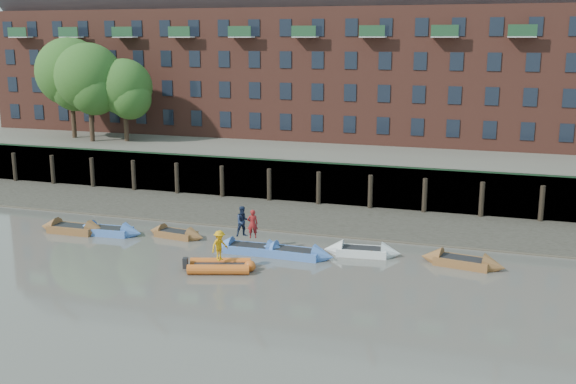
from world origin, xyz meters
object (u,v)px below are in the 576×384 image
at_px(rowboat_3, 250,249).
at_px(rowboat_5, 362,251).
at_px(rowboat_0, 73,229).
at_px(rowboat_6, 462,262).
at_px(rowboat_1, 109,231).
at_px(rowboat_4, 295,253).
at_px(person_rower_a, 253,224).
at_px(rowboat_2, 176,234).
at_px(person_rower_b, 243,221).
at_px(person_rib_crew, 220,245).
at_px(rib_tender, 222,266).

relative_size(rowboat_3, rowboat_5, 1.00).
height_order(rowboat_0, rowboat_5, rowboat_0).
distance_m(rowboat_3, rowboat_6, 12.30).
relative_size(rowboat_1, rowboat_3, 1.01).
xyz_separation_m(rowboat_4, person_rower_a, (-2.64, 0.06, 1.53)).
bearing_deg(rowboat_4, rowboat_2, 171.57).
bearing_deg(rowboat_6, rowboat_2, -170.87).
relative_size(rowboat_2, person_rower_b, 2.29).
distance_m(person_rower_a, person_rower_b, 0.68).
relative_size(rowboat_0, rowboat_3, 1.05).
height_order(rowboat_1, person_rib_crew, person_rib_crew).
bearing_deg(rib_tender, rowboat_2, 119.65).
height_order(rowboat_3, rib_tender, rowboat_3).
bearing_deg(rowboat_2, rowboat_5, 7.97).
height_order(rowboat_3, rowboat_4, rowboat_4).
relative_size(rowboat_2, rowboat_6, 0.87).
bearing_deg(rowboat_6, person_rib_crew, -149.48).
xyz_separation_m(rowboat_3, person_rower_a, (0.16, 0.04, 1.53)).
distance_m(rowboat_0, rib_tender, 12.89).
relative_size(rowboat_0, rib_tender, 1.30).
distance_m(rib_tender, person_rib_crew, 1.17).
xyz_separation_m(rowboat_1, person_rower_a, (10.29, -0.61, 1.53)).
bearing_deg(person_rower_a, rowboat_6, 159.48).
xyz_separation_m(rowboat_6, person_rower_a, (-12.06, -1.34, 1.53)).
bearing_deg(person_rib_crew, rowboat_0, 97.48).
distance_m(rowboat_0, rowboat_4, 15.39).
height_order(rib_tender, person_rib_crew, person_rib_crew).
bearing_deg(rib_tender, rowboat_3, 67.95).
bearing_deg(rowboat_0, rowboat_1, 6.41).
bearing_deg(rowboat_4, rowboat_5, 24.80).
xyz_separation_m(rowboat_0, person_rower_b, (12.09, -0.16, 1.58)).
relative_size(rowboat_6, person_rower_a, 2.81).
xyz_separation_m(rowboat_1, rowboat_4, (12.93, -0.67, 0.00)).
bearing_deg(rowboat_1, person_rower_b, -6.36).
bearing_deg(rowboat_2, rowboat_1, -161.76).
height_order(rowboat_0, rowboat_6, rowboat_0).
xyz_separation_m(rowboat_2, person_rower_a, (5.83, -1.44, 1.56)).
distance_m(rowboat_2, rowboat_4, 8.60).
bearing_deg(rowboat_5, rowboat_0, 177.40).
distance_m(rowboat_4, person_rower_b, 3.67).
bearing_deg(rowboat_6, rowboat_3, -164.08).
relative_size(rowboat_2, rowboat_5, 0.91).
xyz_separation_m(rowboat_5, person_rower_a, (-6.30, -1.50, 1.54)).
distance_m(rowboat_6, person_rib_crew, 13.60).
distance_m(rowboat_6, person_rower_b, 12.87).
relative_size(rib_tender, person_rower_b, 2.05).
relative_size(rowboat_5, person_rower_a, 2.69).
relative_size(rowboat_3, person_rower_b, 2.53).
relative_size(rowboat_2, rowboat_4, 0.89).
xyz_separation_m(rowboat_2, rowboat_3, (5.67, -1.49, 0.03)).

